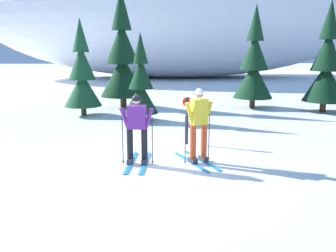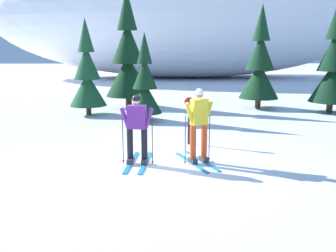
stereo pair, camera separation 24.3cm
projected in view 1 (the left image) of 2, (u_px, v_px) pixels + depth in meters
The scene contains 10 objects.
ground_plane at pixel (154, 164), 8.91m from camera, with size 120.00×120.00×0.00m, color white.
skier_yellow_jacket at pixel (199, 125), 8.83m from camera, with size 1.01×1.78×1.85m.
skier_purple_jacket at pixel (137, 129), 8.72m from camera, with size 0.82×1.78×1.71m.
pine_tree_far_left at pixel (82, 75), 15.11m from camera, with size 1.55×1.55×4.01m.
pine_tree_center_left at pixel (122, 59), 17.03m from camera, with size 2.12×2.12×5.50m.
pine_tree_center at pixel (141, 85), 13.84m from camera, with size 1.30×1.30×3.38m.
pine_tree_center_right at pixel (254, 65), 17.01m from camera, with size 1.84×1.84×4.76m.
pine_tree_far_right at pixel (326, 66), 15.82m from camera, with size 1.86×1.86×4.82m.
snow_ridge_background at pixel (179, 10), 34.21m from camera, with size 37.54×16.23×12.52m, color white.
trail_marker_post at pixel (187, 118), 10.65m from camera, with size 0.28×0.07×1.40m.
Camera 1 is at (-0.06, -8.53, 2.78)m, focal length 39.05 mm.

